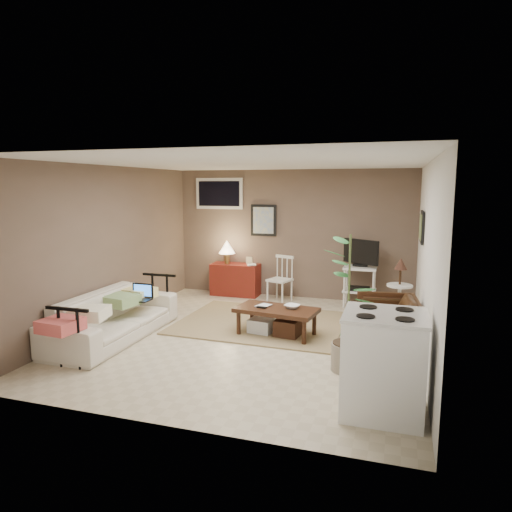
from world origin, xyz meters
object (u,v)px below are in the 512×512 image
(potted_plant, at_px, (349,298))
(stove, at_px, (383,363))
(armchair, at_px, (386,320))
(red_console, at_px, (235,276))
(tv_stand, at_px, (360,271))
(sofa, at_px, (114,309))
(coffee_table, at_px, (276,319))
(spindle_chair, at_px, (280,280))
(side_table, at_px, (400,284))

(potted_plant, bearing_deg, stove, -64.98)
(armchair, bearing_deg, stove, -5.54)
(red_console, height_order, tv_stand, tv_stand)
(sofa, relative_size, tv_stand, 1.82)
(armchair, distance_m, potted_plant, 1.05)
(coffee_table, xyz_separation_m, potted_plant, (1.09, -0.94, 0.61))
(red_console, relative_size, tv_stand, 0.90)
(coffee_table, relative_size, sofa, 0.55)
(sofa, relative_size, armchair, 2.80)
(tv_stand, xyz_separation_m, armchair, (0.51, -2.07, -0.24))
(spindle_chair, relative_size, side_table, 0.81)
(sofa, bearing_deg, stove, -106.49)
(sofa, xyz_separation_m, stove, (3.63, -1.07, 0.06))
(coffee_table, height_order, spindle_chair, spindle_chair)
(red_console, relative_size, spindle_chair, 1.28)
(side_table, bearing_deg, coffee_table, -146.61)
(armchair, distance_m, stove, 1.76)
(armchair, xyz_separation_m, potted_plant, (-0.40, -0.85, 0.46))
(coffee_table, height_order, sofa, sofa)
(spindle_chair, xyz_separation_m, potted_plant, (1.53, -2.89, 0.46))
(coffee_table, bearing_deg, potted_plant, -40.79)
(tv_stand, bearing_deg, side_table, -53.45)
(coffee_table, distance_m, sofa, 2.26)
(side_table, xyz_separation_m, armchair, (-0.16, -1.18, -0.25))
(tv_stand, bearing_deg, red_console, 176.65)
(spindle_chair, bearing_deg, tv_stand, 1.47)
(red_console, distance_m, spindle_chair, 0.97)
(sofa, xyz_separation_m, red_console, (0.73, 2.89, -0.05))
(red_console, height_order, spindle_chair, red_console)
(tv_stand, bearing_deg, coffee_table, -116.53)
(coffee_table, bearing_deg, red_console, 123.19)
(spindle_chair, height_order, armchair, spindle_chair)
(sofa, xyz_separation_m, spindle_chair, (1.68, 2.72, -0.03))
(red_console, height_order, side_table, red_console)
(armchair, bearing_deg, red_console, -133.63)
(sofa, distance_m, stove, 3.78)
(spindle_chair, distance_m, tv_stand, 1.45)
(sofa, distance_m, side_table, 4.20)
(sofa, relative_size, stove, 2.23)
(coffee_table, xyz_separation_m, side_table, (1.65, 1.09, 0.40))
(tv_stand, relative_size, armchair, 1.54)
(red_console, relative_size, potted_plant, 0.67)
(stove, bearing_deg, armchair, 90.59)
(coffee_table, height_order, armchair, armchair)
(sofa, distance_m, tv_stand, 4.15)
(coffee_table, bearing_deg, stove, -50.64)
(spindle_chair, bearing_deg, sofa, -121.69)
(spindle_chair, xyz_separation_m, tv_stand, (1.43, 0.04, 0.24))
(red_console, distance_m, side_table, 3.22)
(potted_plant, bearing_deg, tv_stand, 92.00)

